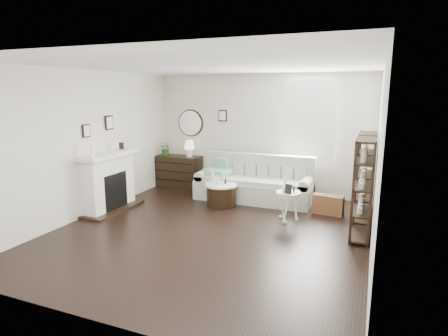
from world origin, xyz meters
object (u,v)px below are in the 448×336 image
at_px(drum_table, 221,195).
at_px(pedestal_table, 288,194).
at_px(sofa, 254,185).
at_px(dresser, 178,171).

xyz_separation_m(drum_table, pedestal_table, (1.47, -0.40, 0.26)).
height_order(sofa, dresser, sofa).
xyz_separation_m(sofa, pedestal_table, (0.98, -1.08, 0.17)).
relative_size(sofa, dresser, 2.17).
bearing_deg(drum_table, pedestal_table, -15.23).
relative_size(dresser, pedestal_table, 2.12).
distance_m(sofa, dresser, 2.14).
height_order(dresser, pedestal_table, dresser).
bearing_deg(dresser, sofa, -10.60).
bearing_deg(drum_table, dresser, 146.28).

